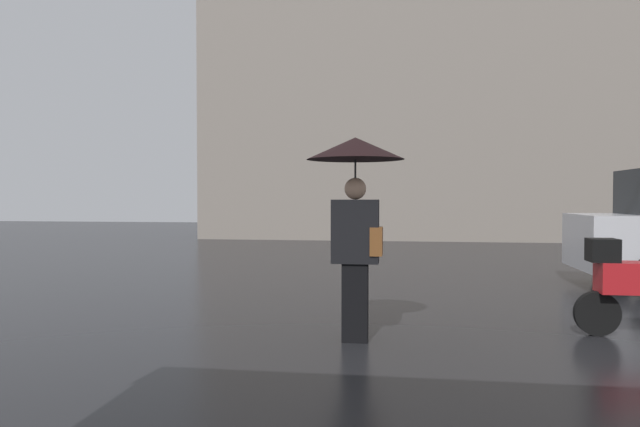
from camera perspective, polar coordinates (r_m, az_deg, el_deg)
The scene contains 3 objects.
pedestrian_with_umbrella at distance 5.74m, azimuth 3.55°, elevation 2.91°, with size 0.97×0.97×2.03m.
parked_scooter at distance 6.82m, azimuth 28.98°, elevation -6.02°, with size 1.38×0.32×1.23m.
building_block at distance 20.91m, azimuth 11.26°, elevation 16.78°, with size 16.17×2.03×13.86m, color gray.
Camera 1 is at (-0.99, -2.20, 1.43)m, focal length 32.51 mm.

